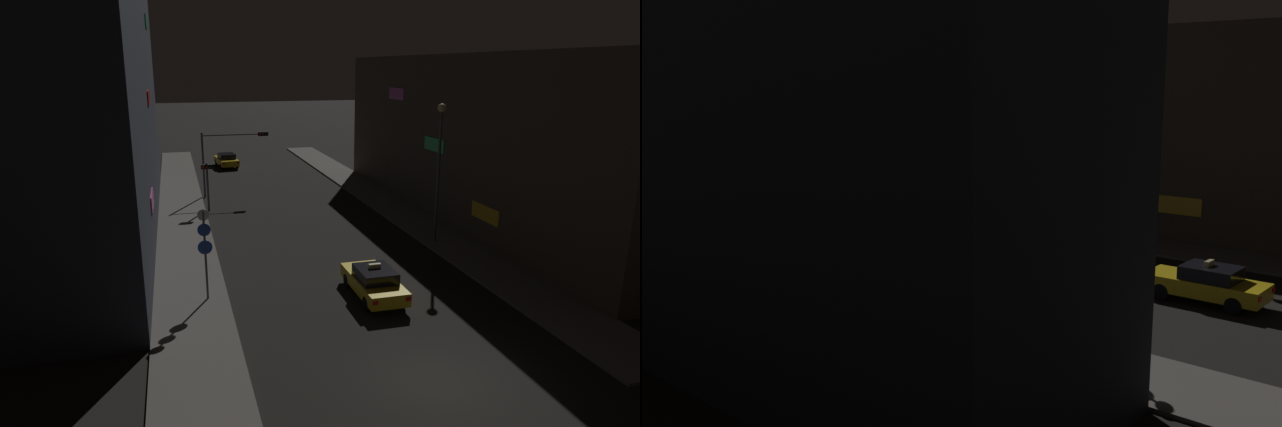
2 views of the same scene
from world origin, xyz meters
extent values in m
plane|color=black|center=(0.00, 0.00, 0.00)|extent=(300.00, 300.00, 0.00)
cube|color=#5B5651|center=(-7.64, 25.63, 0.07)|extent=(3.30, 55.26, 0.13)
cube|color=#5B5651|center=(7.64, 25.63, 0.07)|extent=(3.30, 55.26, 0.13)
cube|color=#282D38|center=(-12.74, 22.12, 9.02)|extent=(6.89, 34.89, 18.05)
cube|color=#D859B2|center=(-9.25, 15.14, 3.25)|extent=(0.08, 2.80, 0.90)
cube|color=red|center=(-9.25, 22.12, 8.30)|extent=(0.08, 2.80, 0.90)
cube|color=#26CC66|center=(-9.25, 29.10, 13.35)|extent=(0.08, 2.80, 0.90)
cube|color=#473D33|center=(13.79, 19.11, 5.50)|extent=(8.99, 34.15, 11.01)
cube|color=yellow|center=(9.25, 12.28, 1.98)|extent=(0.08, 2.80, 0.90)
cube|color=#26CC66|center=(9.25, 19.11, 5.06)|extent=(0.08, 2.80, 0.90)
cube|color=#D859B2|center=(9.25, 25.95, 8.15)|extent=(0.08, 2.80, 0.90)
cube|color=yellow|center=(0.46, 7.14, 0.62)|extent=(1.80, 4.40, 0.60)
cube|color=black|center=(0.46, 6.94, 1.17)|extent=(1.59, 1.98, 0.50)
cube|color=red|center=(-0.28, 4.92, 0.72)|extent=(0.24, 0.06, 0.16)
cube|color=red|center=(1.22, 4.92, 0.72)|extent=(0.24, 0.06, 0.16)
cylinder|color=black|center=(-0.34, 8.51, 0.32)|extent=(0.22, 0.64, 0.64)
cylinder|color=black|center=(1.26, 8.51, 0.32)|extent=(0.22, 0.64, 0.64)
cylinder|color=black|center=(-0.33, 5.78, 0.32)|extent=(0.22, 0.64, 0.64)
cylinder|color=black|center=(1.27, 5.78, 0.32)|extent=(0.22, 0.64, 0.64)
cube|color=#F4E08C|center=(0.46, 7.04, 1.52)|extent=(0.56, 0.18, 0.20)
cube|color=yellow|center=(-2.66, 42.57, 0.62)|extent=(2.26, 4.57, 0.60)
cube|color=black|center=(-2.64, 42.37, 1.17)|extent=(1.79, 2.14, 0.50)
cube|color=red|center=(-3.17, 40.28, 0.72)|extent=(0.25, 0.09, 0.16)
cube|color=red|center=(-1.68, 40.44, 0.72)|extent=(0.25, 0.09, 0.16)
cylinder|color=black|center=(-3.61, 43.83, 0.32)|extent=(0.29, 0.66, 0.64)
cylinder|color=black|center=(-2.01, 44.01, 0.32)|extent=(0.29, 0.66, 0.64)
cylinder|color=black|center=(-3.31, 41.12, 0.32)|extent=(0.29, 0.66, 0.64)
cylinder|color=black|center=(-1.72, 41.30, 0.32)|extent=(0.29, 0.66, 0.64)
cylinder|color=#47474C|center=(-5.75, 29.01, 2.61)|extent=(0.16, 0.16, 5.22)
cylinder|color=#47474C|center=(-3.32, 29.01, 4.97)|extent=(4.85, 0.10, 0.10)
cube|color=black|center=(-0.89, 29.01, 4.97)|extent=(0.80, 0.28, 0.32)
sphere|color=red|center=(-1.14, 28.84, 4.97)|extent=(0.20, 0.20, 0.20)
sphere|color=#3F2D0C|center=(-0.89, 28.84, 4.97)|extent=(0.20, 0.20, 0.20)
sphere|color=#0C3319|center=(-0.65, 28.84, 4.97)|extent=(0.20, 0.20, 0.20)
cylinder|color=#47474C|center=(-5.75, 24.64, 1.76)|extent=(0.16, 0.16, 3.52)
cube|color=black|center=(-5.75, 24.64, 3.27)|extent=(0.80, 0.28, 0.32)
sphere|color=red|center=(-5.99, 24.46, 3.27)|extent=(0.20, 0.20, 0.20)
sphere|color=#3F2D0C|center=(-5.75, 24.46, 3.27)|extent=(0.20, 0.20, 0.20)
sphere|color=#0C3319|center=(-5.50, 24.46, 3.27)|extent=(0.20, 0.20, 0.20)
cylinder|color=#47474C|center=(-6.91, 8.58, 2.16)|extent=(0.10, 0.10, 4.05)
cylinder|color=white|center=(-6.91, 8.56, 4.04)|extent=(0.52, 0.03, 0.52)
cylinder|color=blue|center=(-6.91, 8.56, 3.36)|extent=(0.57, 0.03, 0.57)
cylinder|color=blue|center=(-6.91, 8.56, 2.56)|extent=(0.64, 0.03, 0.64)
cylinder|color=#47474C|center=(6.73, 13.49, 3.93)|extent=(0.16, 0.16, 7.60)
sphere|color=#F4D88C|center=(6.73, 13.49, 7.97)|extent=(0.49, 0.49, 0.49)
camera|label=1|loc=(-7.95, -14.56, 10.23)|focal=30.54mm
camera|label=2|loc=(-24.83, -2.44, 8.02)|focal=39.70mm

